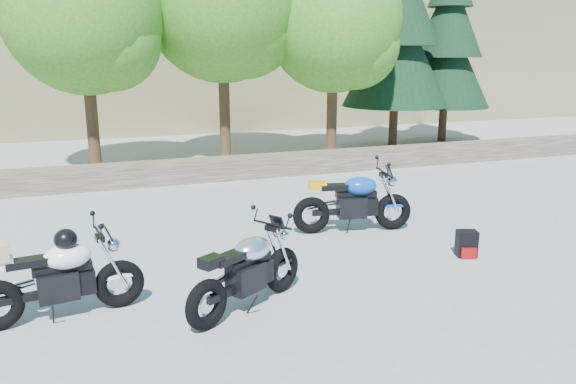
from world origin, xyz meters
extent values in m
plane|color=gray|center=(0.00, 0.00, 0.00)|extent=(90.00, 90.00, 0.00)
cube|color=#473A2F|center=(0.00, 5.50, 0.25)|extent=(22.00, 0.55, 0.50)
cylinder|color=#382314|center=(-2.50, 7.20, 1.51)|extent=(0.28, 0.28, 3.02)
sphere|color=#2E771A|center=(-2.50, 7.20, 3.78)|extent=(3.67, 3.67, 3.67)
sphere|color=#2E771A|center=(-2.00, 6.90, 3.13)|extent=(2.38, 2.38, 2.38)
cylinder|color=#382314|center=(0.80, 7.60, 1.68)|extent=(0.28, 0.28, 3.36)
sphere|color=#2E771A|center=(1.30, 7.30, 3.48)|extent=(2.64, 2.64, 2.64)
cylinder|color=#382314|center=(3.60, 7.00, 1.46)|extent=(0.28, 0.28, 2.91)
sphere|color=#2E771A|center=(3.60, 7.00, 3.64)|extent=(3.54, 3.54, 3.54)
sphere|color=#2E771A|center=(4.10, 6.70, 3.02)|extent=(2.29, 2.29, 2.29)
cylinder|color=#382314|center=(6.20, 8.20, 1.08)|extent=(0.26, 0.26, 2.16)
cone|color=black|center=(6.20, 8.20, 2.88)|extent=(3.17, 3.17, 3.24)
cylinder|color=#382314|center=(8.40, 8.80, 0.96)|extent=(0.26, 0.26, 1.92)
cone|color=black|center=(8.40, 8.80, 2.56)|extent=(2.82, 2.82, 2.88)
cone|color=black|center=(8.40, 8.80, 3.97)|extent=(2.18, 2.18, 2.56)
torus|color=black|center=(-0.54, -0.85, 0.28)|extent=(0.54, 0.41, 0.55)
torus|color=black|center=(-1.60, -1.50, 0.28)|extent=(0.54, 0.41, 0.55)
cylinder|color=silver|center=(-0.54, -0.85, 0.28)|extent=(0.18, 0.13, 0.19)
cylinder|color=silver|center=(-1.60, -1.50, 0.28)|extent=(0.18, 0.13, 0.19)
cube|color=black|center=(-1.08, -1.18, 0.38)|extent=(0.49, 0.44, 0.31)
cube|color=black|center=(-1.03, -1.15, 0.57)|extent=(0.59, 0.43, 0.09)
ellipsoid|color=silver|center=(-0.98, -1.12, 0.69)|extent=(0.60, 0.54, 0.26)
cube|color=black|center=(-1.30, -1.32, 0.69)|extent=(0.47, 0.39, 0.08)
cube|color=black|center=(-1.52, -1.45, 0.72)|extent=(0.30, 0.27, 0.11)
cylinder|color=black|center=(-0.69, -0.94, 0.89)|extent=(0.32, 0.50, 0.03)
sphere|color=silver|center=(-0.57, -0.87, 0.74)|extent=(0.16, 0.16, 0.16)
torus|color=black|center=(-2.41, -0.63, 0.28)|extent=(0.57, 0.21, 0.56)
cylinder|color=silver|center=(-2.41, -0.63, 0.28)|extent=(0.19, 0.06, 0.19)
cube|color=black|center=(-3.05, -0.72, 0.38)|extent=(0.45, 0.31, 0.31)
cube|color=black|center=(-2.99, -0.71, 0.57)|extent=(0.62, 0.22, 0.09)
ellipsoid|color=white|center=(-2.93, -0.70, 0.70)|extent=(0.54, 0.40, 0.26)
cube|color=black|center=(-3.31, -0.75, 0.70)|extent=(0.46, 0.25, 0.08)
cube|color=white|center=(-3.57, -0.79, 0.73)|extent=(0.26, 0.20, 0.11)
cylinder|color=black|center=(-2.59, -0.66, 0.90)|extent=(0.10, 0.57, 0.03)
sphere|color=silver|center=(-2.45, -0.64, 0.75)|extent=(0.16, 0.16, 0.16)
ellipsoid|color=black|center=(-2.93, -0.70, 0.89)|extent=(0.28, 0.29, 0.23)
torus|color=black|center=(1.97, 0.87, 0.30)|extent=(0.62, 0.26, 0.60)
torus|color=black|center=(0.64, 1.12, 0.30)|extent=(0.62, 0.26, 0.60)
cylinder|color=silver|center=(1.97, 0.87, 0.30)|extent=(0.21, 0.08, 0.21)
cylinder|color=silver|center=(0.64, 1.12, 0.30)|extent=(0.21, 0.08, 0.21)
cube|color=black|center=(1.29, 1.00, 0.41)|extent=(0.50, 0.36, 0.34)
cube|color=black|center=(1.35, 0.99, 0.62)|extent=(0.68, 0.27, 0.09)
ellipsoid|color=#0B42B0|center=(1.42, 0.97, 0.75)|extent=(0.60, 0.46, 0.29)
cube|color=black|center=(1.01, 1.05, 0.75)|extent=(0.50, 0.29, 0.08)
cube|color=#EDA10C|center=(0.73, 1.11, 0.79)|extent=(0.29, 0.24, 0.12)
cylinder|color=black|center=(1.79, 0.90, 0.97)|extent=(0.15, 0.62, 0.03)
sphere|color=silver|center=(1.94, 0.87, 0.81)|extent=(0.17, 0.17, 0.17)
cube|color=black|center=(2.33, -0.59, 0.19)|extent=(0.33, 0.28, 0.38)
cube|color=maroon|center=(2.29, -0.71, 0.09)|extent=(0.22, 0.11, 0.16)
camera|label=1|loc=(-2.61, -6.85, 2.82)|focal=35.00mm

